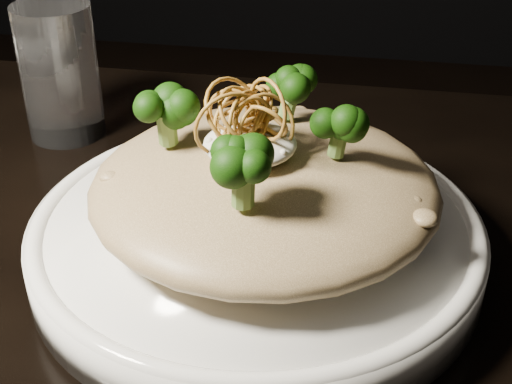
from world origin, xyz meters
TOP-DOWN VIEW (x-y plane):
  - plate at (0.10, 0.07)m, footprint 0.32×0.32m
  - risotto at (0.11, 0.07)m, footprint 0.24×0.24m
  - broccoli at (0.10, 0.07)m, footprint 0.16×0.16m
  - cheese at (0.10, 0.07)m, footprint 0.06×0.06m
  - shallots at (0.10, 0.07)m, footprint 0.05×0.05m
  - drinking_glass at (-0.11, 0.23)m, footprint 0.08×0.08m

SIDE VIEW (x-z plane):
  - plate at x=0.10m, z-range 0.75..0.78m
  - risotto at x=0.11m, z-range 0.78..0.83m
  - drinking_glass at x=-0.11m, z-range 0.75..0.87m
  - cheese at x=0.10m, z-range 0.83..0.85m
  - broccoli at x=0.10m, z-range 0.83..0.89m
  - shallots at x=0.10m, z-range 0.85..0.89m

